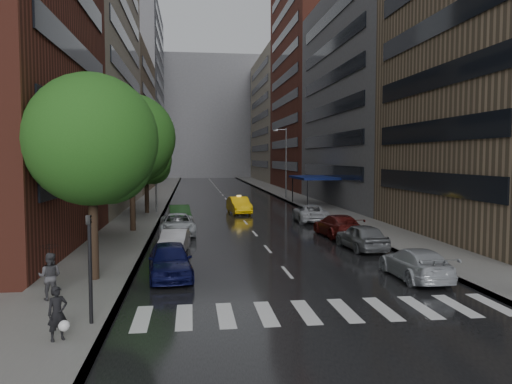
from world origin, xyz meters
TOP-DOWN VIEW (x-y plane):
  - ground at (0.00, 0.00)m, footprint 220.00×220.00m
  - road at (0.00, 50.00)m, footprint 14.00×140.00m
  - sidewalk_left at (-9.00, 50.00)m, footprint 4.00×140.00m
  - sidewalk_right at (9.00, 50.00)m, footprint 4.00×140.00m
  - crosswalk at (0.20, -2.00)m, footprint 13.15×2.80m
  - buildings_left at (-15.00, 58.79)m, footprint 8.00×108.00m
  - buildings_right at (15.00, 56.70)m, footprint 8.05×109.10m
  - building_far at (0.00, 118.00)m, footprint 40.00×14.00m
  - tree_near at (-8.60, 3.23)m, footprint 5.62×5.62m
  - tree_mid at (-8.60, 17.66)m, footprint 6.20×6.20m
  - tree_far at (-8.60, 29.16)m, footprint 4.76×4.76m
  - taxi at (0.09, 28.64)m, footprint 2.18×5.02m
  - parked_cars_left at (-5.40, 13.10)m, footprint 2.65×22.97m
  - parked_cars_right at (5.40, 12.81)m, footprint 2.72×24.81m
  - ped_bag_walker at (-8.24, -4.10)m, footprint 0.70×0.63m
  - ped_black_umbrella at (-9.62, 0.22)m, footprint 0.96×0.98m
  - traffic_light at (-7.60, -2.70)m, footprint 0.18×0.15m
  - street_lamp_left at (-7.72, 30.00)m, footprint 1.74×0.22m
  - street_lamp_right at (7.72, 45.00)m, footprint 1.74×0.22m
  - awning at (8.98, 35.00)m, footprint 4.00×8.00m

SIDE VIEW (x-z plane):
  - ground at x=0.00m, z-range 0.00..0.00m
  - road at x=0.00m, z-range 0.00..0.01m
  - crosswalk at x=0.20m, z-range 0.01..0.02m
  - sidewalk_left at x=-9.00m, z-range 0.00..0.15m
  - sidewalk_right at x=9.00m, z-range 0.00..0.15m
  - parked_cars_right at x=5.40m, z-range -0.03..1.52m
  - parked_cars_left at x=-5.40m, z-range -0.05..1.54m
  - taxi at x=0.09m, z-range 0.00..1.61m
  - ped_bag_walker at x=-8.24m, z-range 0.12..1.69m
  - ped_black_umbrella at x=-9.62m, z-range 0.33..2.42m
  - traffic_light at x=-7.60m, z-range 0.50..3.95m
  - awning at x=8.98m, z-range 1.57..4.70m
  - street_lamp_left at x=-7.72m, z-range 0.39..9.39m
  - street_lamp_right at x=7.72m, z-range 0.39..9.39m
  - tree_far at x=-8.60m, z-range 1.40..8.99m
  - tree_near at x=-8.60m, z-range 1.65..10.60m
  - tree_mid at x=-8.60m, z-range 1.83..11.71m
  - buildings_right at x=15.00m, z-range -2.97..33.03m
  - buildings_left at x=-15.00m, z-range -3.01..34.99m
  - building_far at x=0.00m, z-range 0.00..32.00m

